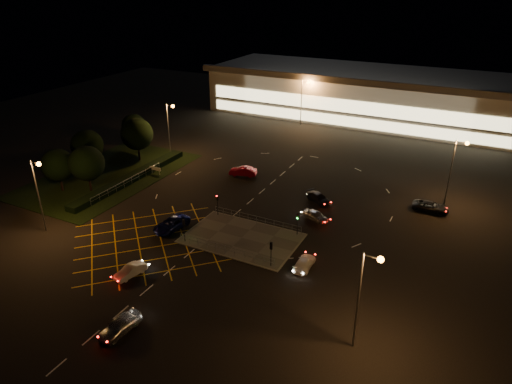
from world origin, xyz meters
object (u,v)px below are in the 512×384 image
at_px(car_left_blue, 171,224).
at_px(car_circ_red, 243,171).
at_px(car_far_dkgrey, 319,198).
at_px(car_east_grey, 431,207).
at_px(car_near_silver, 120,325).
at_px(car_right_silver, 316,216).
at_px(signal_sw, 184,226).
at_px(signal_se, 271,249).
at_px(car_queue_white, 130,271).
at_px(signal_ne, 298,219).
at_px(car_approach_white, 304,263).
at_px(signal_nw, 217,200).

height_order(car_left_blue, car_circ_red, car_circ_red).
bearing_deg(car_far_dkgrey, car_east_grey, -41.81).
height_order(car_near_silver, car_right_silver, car_near_silver).
xyz_separation_m(signal_sw, car_east_grey, (26.45, 22.89, -1.67)).
xyz_separation_m(signal_sw, car_circ_red, (-3.66, 22.22, -1.60)).
distance_m(car_left_blue, car_east_grey, 36.55).
distance_m(car_far_dkgrey, car_right_silver, 5.67).
xyz_separation_m(signal_sw, signal_se, (12.00, 0.00, 0.00)).
xyz_separation_m(car_queue_white, car_circ_red, (-2.40, 30.94, 0.14)).
bearing_deg(signal_se, car_far_dkgrey, -87.50).
height_order(car_circ_red, car_east_grey, car_circ_red).
bearing_deg(car_east_grey, signal_ne, 135.25).
distance_m(car_near_silver, car_far_dkgrey, 35.31).
bearing_deg(car_circ_red, car_right_silver, 45.92).
relative_size(signal_ne, car_approach_white, 0.74).
bearing_deg(car_left_blue, car_east_grey, 42.16).
xyz_separation_m(car_near_silver, car_approach_white, (11.59, 17.72, -0.15)).
bearing_deg(signal_sw, car_left_blue, -28.97).
bearing_deg(car_approach_white, signal_ne, -62.97).
height_order(car_east_grey, car_approach_white, car_east_grey).
bearing_deg(car_right_silver, car_approach_white, -146.67).
bearing_deg(car_near_silver, car_right_silver, 78.32).
xyz_separation_m(signal_sw, car_right_silver, (12.69, 12.95, -1.69)).
bearing_deg(car_approach_white, signal_sw, 4.20).
distance_m(signal_ne, car_near_silver, 25.48).
bearing_deg(car_east_grey, car_left_blue, 124.34).
distance_m(signal_se, car_far_dkgrey, 18.52).
bearing_deg(car_left_blue, car_near_silver, -60.52).
bearing_deg(signal_se, car_near_silver, 63.35).
bearing_deg(car_far_dkgrey, signal_se, -145.64).
bearing_deg(car_circ_red, car_left_blue, -14.08).
xyz_separation_m(signal_ne, car_right_silver, (0.69, 4.97, -1.69)).
xyz_separation_m(signal_ne, car_left_blue, (-15.50, -6.05, -1.62)).
relative_size(car_queue_white, car_left_blue, 0.71).
bearing_deg(car_left_blue, car_approach_white, 6.15).
relative_size(signal_nw, car_right_silver, 0.80).
distance_m(signal_ne, car_far_dkgrey, 10.60).
distance_m(signal_ne, car_left_blue, 16.72).
bearing_deg(car_left_blue, car_right_silver, 41.42).
height_order(signal_se, car_far_dkgrey, signal_se).
height_order(signal_sw, car_east_grey, signal_sw).
relative_size(signal_sw, car_approach_white, 0.74).
bearing_deg(car_queue_white, car_right_silver, 69.65).
relative_size(car_near_silver, car_far_dkgrey, 0.98).
bearing_deg(car_queue_white, car_approach_white, 44.03).
distance_m(car_left_blue, car_circ_red, 20.28).
xyz_separation_m(car_near_silver, car_right_silver, (8.78, 29.08, -0.09)).
xyz_separation_m(car_left_blue, car_east_grey, (29.95, 20.95, -0.05)).
relative_size(car_right_silver, car_approach_white, 0.93).
height_order(signal_ne, car_left_blue, signal_ne).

